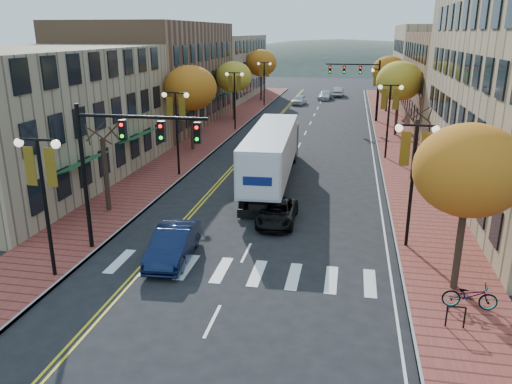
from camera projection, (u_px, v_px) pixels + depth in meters
The scene contains 32 objects.
ground at pixel (226, 294), 19.96m from camera, with size 200.00×200.00×0.00m, color black.
sidewalk_left at pixel (218, 132), 51.93m from camera, with size 4.00×85.00×0.15m, color brown.
sidewalk_right at pixel (396, 138), 48.73m from camera, with size 4.00×85.00×0.15m, color brown.
building_left_near at pixel (28, 117), 33.76m from camera, with size 12.00×22.00×9.00m, color #9E8966.
building_left_mid at pixel (155, 75), 54.97m from camera, with size 12.00×24.00×11.00m, color brown.
building_left_far at pixel (215, 67), 78.58m from camera, with size 12.00×26.00×9.50m, color #9E8966.
building_right_mid at pixel (483, 80), 54.42m from camera, with size 15.00×24.00×10.00m, color brown.
building_right_far at pixel (448, 63), 74.84m from camera, with size 15.00×20.00×11.00m, color #9E8966.
tree_left_a at pixel (106, 175), 28.36m from camera, with size 0.28×0.28×4.20m.
tree_left_b at pixel (191, 88), 42.34m from camera, with size 4.48×4.48×7.21m.
tree_left_c at pixel (234, 77), 57.42m from camera, with size 4.16×4.16×6.69m.
tree_left_d at pixel (261, 63), 74.09m from camera, with size 4.61×4.61×7.42m.
tree_right_a at pixel (469, 171), 18.69m from camera, with size 4.16×4.16×6.69m.
tree_right_b at pixel (415, 149), 34.51m from camera, with size 0.28×0.28×4.20m.
tree_right_c at pixel (400, 81), 48.49m from camera, with size 4.48×4.48×7.21m.
tree_right_d at pixel (389, 71), 63.50m from camera, with size 4.35×4.35×7.00m.
lamp_left_a at pixel (42, 181), 19.98m from camera, with size 1.96×0.36×6.05m.
lamp_left_b at pixel (176, 117), 34.94m from camera, with size 1.96×0.36×6.05m.
lamp_left_c at pixel (235, 90), 51.78m from camera, with size 1.96×0.36×6.05m.
lamp_left_d at pixel (264, 75), 68.61m from camera, with size 1.96×0.36×6.05m.
lamp_right_a at pixel (414, 162), 22.93m from camera, with size 1.96×0.36×6.05m.
lamp_right_b at pixel (389, 107), 39.76m from camera, with size 1.96×0.36×6.05m.
lamp_right_c at pixel (379, 85), 56.59m from camera, with size 1.96×0.36×6.05m.
traffic_mast_near at pixel (121, 151), 22.23m from camera, with size 6.10×0.35×7.00m.
traffic_mast_far at pixel (361, 79), 56.76m from camera, with size 6.10×0.34×7.00m.
semi_truck at pixel (273, 150), 34.05m from camera, with size 3.24×15.95×3.96m.
navy_sedan at pixel (173, 244), 22.78m from camera, with size 1.62×4.64×1.53m, color black.
black_suv at pixel (277, 213), 27.23m from camera, with size 1.98×4.30×1.19m, color black.
car_far_white at pixel (299, 100), 71.80m from camera, with size 1.57×3.90×1.33m, color silver.
car_far_silver at pixel (325, 95), 77.01m from camera, with size 1.83×4.50×1.31m, color #B7B7BF.
car_far_oncoming at pixel (338, 92), 80.91m from camera, with size 1.54×4.41×1.45m, color #A2A1A9.
bicycle at pixel (470, 296), 18.52m from camera, with size 0.69×1.97×1.03m, color gray.
Camera 1 is at (4.50, -17.21, 10.01)m, focal length 35.00 mm.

